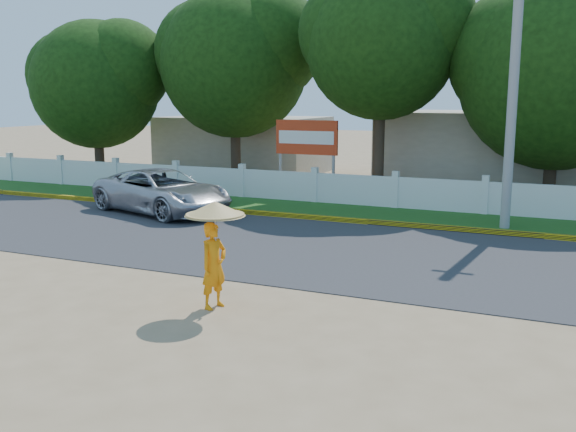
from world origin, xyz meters
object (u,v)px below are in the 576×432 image
object	(u,v)px
utility_pole	(513,91)
vehicle	(162,191)
billboard	(307,142)
monk_with_parasol	(214,239)

from	to	relation	value
utility_pole	vehicle	world-z (taller)	utility_pole
vehicle	billboard	distance (m)	6.14
vehicle	billboard	xyz separation A→B (m)	(3.10, 5.11, 1.42)
utility_pole	billboard	world-z (taller)	utility_pole
billboard	vehicle	bearing A→B (deg)	-121.19
utility_pole	monk_with_parasol	world-z (taller)	utility_pole
monk_with_parasol	billboard	size ratio (longest dim) A/B	0.68
utility_pole	monk_with_parasol	xyz separation A→B (m)	(-4.16, -9.68, -2.70)
utility_pole	billboard	xyz separation A→B (m)	(-7.64, 3.22, -1.86)
vehicle	billboard	bearing A→B (deg)	-13.69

